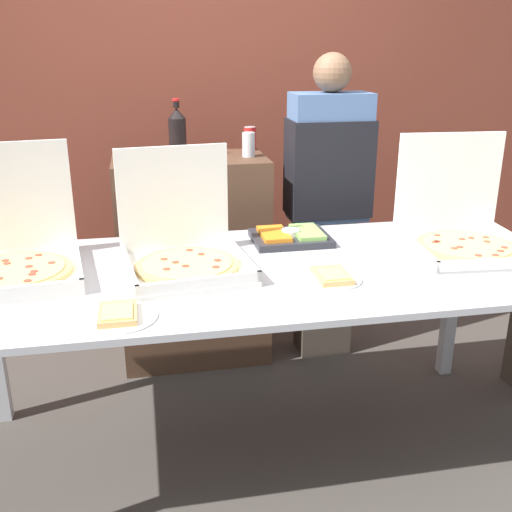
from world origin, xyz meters
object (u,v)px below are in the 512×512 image
object	(u,v)px
pizza_box_near_left	(462,231)
paper_plate_front_center	(332,277)
veggie_tray	(291,237)
pizza_box_far_left	(184,248)
person_server_vest	(327,194)
pizza_box_near_right	(13,253)
soda_can_silver	(249,144)
soda_can_colored	(250,138)
soda_bottle	(177,132)
paper_plate_front_right	(118,315)

from	to	relation	value
pizza_box_near_left	paper_plate_front_center	world-z (taller)	pizza_box_near_left
paper_plate_front_center	veggie_tray	xyz separation A→B (m)	(-0.04, 0.47, 0.01)
pizza_box_far_left	person_server_vest	world-z (taller)	person_server_vest
pizza_box_near_right	soda_can_silver	world-z (taller)	pizza_box_near_right
pizza_box_far_left	soda_can_colored	distance (m)	1.15
pizza_box_near_left	paper_plate_front_center	xyz separation A→B (m)	(-0.64, -0.23, -0.07)
soda_can_silver	soda_can_colored	world-z (taller)	same
person_server_vest	pizza_box_far_left	bearing A→B (deg)	43.23
soda_bottle	pizza_box_near_right	bearing A→B (deg)	-129.56
veggie_tray	pizza_box_near_left	bearing A→B (deg)	-19.43
pizza_box_far_left	paper_plate_front_right	size ratio (longest dim) A/B	2.04
soda_can_silver	pizza_box_near_left	bearing A→B (deg)	-47.72
paper_plate_front_right	soda_bottle	size ratio (longest dim) A/B	0.86
pizza_box_far_left	veggie_tray	bearing A→B (deg)	19.01
paper_plate_front_center	person_server_vest	xyz separation A→B (m)	(0.29, 1.00, 0.06)
pizza_box_near_left	pizza_box_far_left	size ratio (longest dim) A/B	1.00
pizza_box_near_left	pizza_box_near_right	world-z (taller)	pizza_box_near_right
pizza_box_near_left	soda_can_colored	world-z (taller)	pizza_box_near_left
pizza_box_far_left	soda_can_silver	distance (m)	0.96
pizza_box_near_right	soda_can_silver	size ratio (longest dim) A/B	4.39
paper_plate_front_center	soda_bottle	bearing A→B (deg)	113.05
veggie_tray	soda_can_colored	size ratio (longest dim) A/B	2.68
veggie_tray	soda_can_colored	distance (m)	0.85
soda_can_colored	paper_plate_front_right	bearing A→B (deg)	-115.61
veggie_tray	soda_can_silver	world-z (taller)	soda_can_silver
soda_can_colored	pizza_box_far_left	bearing A→B (deg)	-113.57
pizza_box_far_left	pizza_box_near_right	bearing A→B (deg)	167.94
pizza_box_near_right	soda_bottle	bearing A→B (deg)	42.95
soda_bottle	soda_can_silver	bearing A→B (deg)	-7.99
pizza_box_near_right	paper_plate_front_right	distance (m)	0.61
pizza_box_far_left	paper_plate_front_right	distance (m)	0.48
soda_can_colored	person_server_vest	distance (m)	0.52
paper_plate_front_right	soda_can_colored	size ratio (longest dim) A/B	2.02
paper_plate_front_center	paper_plate_front_right	world-z (taller)	same
veggie_tray	soda_can_silver	size ratio (longest dim) A/B	2.68
pizza_box_near_right	soda_can_colored	world-z (taller)	pizza_box_near_right
paper_plate_front_right	veggie_tray	world-z (taller)	veggie_tray
person_server_vest	veggie_tray	bearing A→B (deg)	57.96
person_server_vest	soda_bottle	bearing A→B (deg)	-8.41
pizza_box_far_left	pizza_box_near_right	world-z (taller)	pizza_box_near_right
soda_bottle	person_server_vest	xyz separation A→B (m)	(0.76, -0.11, -0.33)
paper_plate_front_center	person_server_vest	size ratio (longest dim) A/B	0.14
pizza_box_near_left	veggie_tray	size ratio (longest dim) A/B	1.54
paper_plate_front_center	soda_bottle	size ratio (longest dim) A/B	0.76
soda_can_silver	soda_can_colored	bearing A→B (deg)	77.61
pizza_box_near_left	person_server_vest	size ratio (longest dim) A/B	0.32
soda_can_colored	paper_plate_front_center	bearing A→B (deg)	-86.67
pizza_box_far_left	person_server_vest	xyz separation A→B (m)	(0.81, 0.77, -0.01)
pizza_box_far_left	paper_plate_front_center	distance (m)	0.58
pizza_box_near_right	veggie_tray	size ratio (longest dim) A/B	1.64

